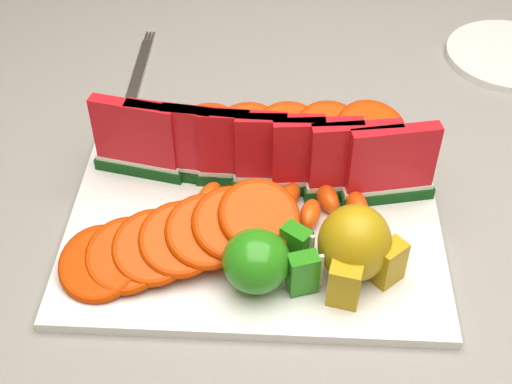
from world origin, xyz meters
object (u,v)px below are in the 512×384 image
object	(u,v)px
pear_cluster	(356,247)
fork	(139,71)
apple_cluster	(264,261)
side_plate	(510,55)
platter	(254,222)

from	to	relation	value
pear_cluster	fork	world-z (taller)	pear_cluster
apple_cluster	fork	bearing A→B (deg)	116.69
apple_cluster	side_plate	size ratio (longest dim) A/B	0.49
platter	fork	size ratio (longest dim) A/B	2.05
platter	fork	xyz separation A→B (m)	(-0.18, 0.29, -0.00)
apple_cluster	fork	xyz separation A→B (m)	(-0.19, 0.38, -0.04)
side_plate	fork	world-z (taller)	side_plate
platter	apple_cluster	world-z (taller)	apple_cluster
platter	side_plate	xyz separation A→B (m)	(0.35, 0.35, -0.00)
fork	side_plate	bearing A→B (deg)	6.73
platter	pear_cluster	world-z (taller)	pear_cluster
apple_cluster	fork	world-z (taller)	apple_cluster
platter	apple_cluster	bearing A→B (deg)	-81.00
platter	apple_cluster	xyz separation A→B (m)	(0.01, -0.09, 0.04)
apple_cluster	platter	bearing A→B (deg)	99.00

